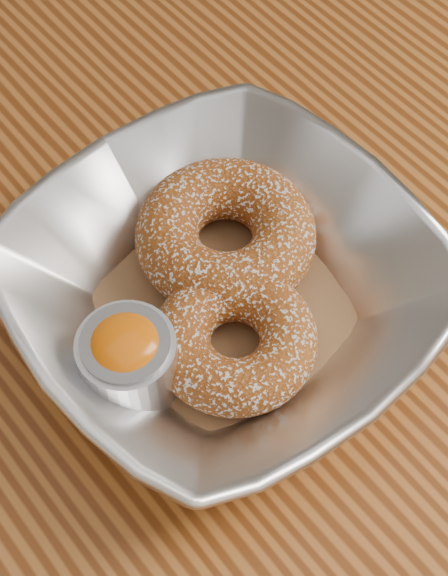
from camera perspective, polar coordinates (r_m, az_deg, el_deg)
ground_plane at (r=1.24m, az=4.69°, el=-16.40°), size 4.00×4.00×0.00m
table at (r=0.64m, az=8.75°, el=-0.70°), size 1.20×0.80×0.75m
serving_bowl at (r=0.49m, az=-0.00°, el=-0.13°), size 0.23×0.23×0.06m
parchment at (r=0.50m, az=-0.00°, el=-1.26°), size 0.19×0.19×0.00m
donut_back at (r=0.51m, az=0.10°, el=3.45°), size 0.11×0.11×0.04m
donut_front at (r=0.47m, az=0.72°, el=-3.35°), size 0.11×0.11×0.03m
ramekin at (r=0.46m, az=-6.20°, el=-4.68°), size 0.05×0.05×0.05m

